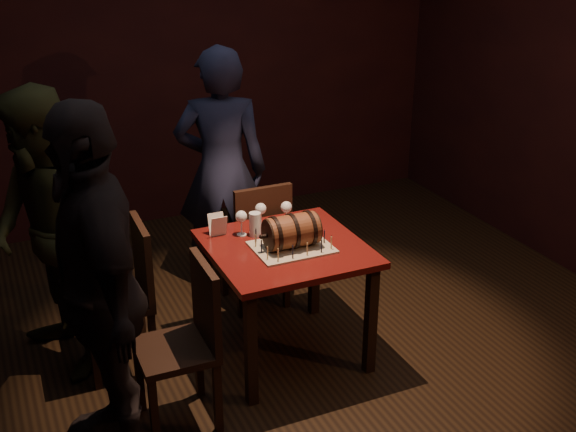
{
  "coord_description": "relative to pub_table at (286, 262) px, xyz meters",
  "views": [
    {
      "loc": [
        -1.54,
        -3.45,
        2.59
      ],
      "look_at": [
        0.03,
        0.05,
        0.95
      ],
      "focal_mm": 45.0,
      "sensor_mm": 36.0,
      "label": 1
    }
  ],
  "objects": [
    {
      "name": "person_left_front",
      "position": [
        -1.16,
        -0.42,
        0.29
      ],
      "size": [
        0.46,
        1.09,
        1.85
      ],
      "primitive_type": "imported",
      "rotation": [
        0.0,
        0.0,
        -1.56
      ],
      "color": "black",
      "rests_on": "ground"
    },
    {
      "name": "person_left_rear",
      "position": [
        -1.29,
        0.44,
        0.22
      ],
      "size": [
        0.85,
        0.98,
        1.73
      ],
      "primitive_type": "imported",
      "rotation": [
        0.0,
        0.0,
        -1.31
      ],
      "color": "#34361B",
      "rests_on": "ground"
    },
    {
      "name": "wine_glass_left",
      "position": [
        -0.19,
        0.24,
        0.23
      ],
      "size": [
        0.07,
        0.07,
        0.16
      ],
      "color": "silver",
      "rests_on": "pub_table"
    },
    {
      "name": "wine_glass_right",
      "position": [
        0.12,
        0.27,
        0.23
      ],
      "size": [
        0.07,
        0.07,
        0.16
      ],
      "color": "silver",
      "rests_on": "pub_table"
    },
    {
      "name": "chair_left_rear",
      "position": [
        -0.9,
        0.28,
        -0.12
      ],
      "size": [
        0.41,
        0.41,
        0.93
      ],
      "color": "black",
      "rests_on": "ground"
    },
    {
      "name": "chair_left_front",
      "position": [
        -0.72,
        -0.36,
        -0.12
      ],
      "size": [
        0.41,
        0.41,
        0.93
      ],
      "color": "black",
      "rests_on": "ground"
    },
    {
      "name": "chair_back",
      "position": [
        0.07,
        0.61,
        -0.12
      ],
      "size": [
        0.4,
        0.4,
        0.93
      ],
      "color": "black",
      "rests_on": "ground"
    },
    {
      "name": "barrel_cake",
      "position": [
        0.02,
        -0.05,
        0.22
      ],
      "size": [
        0.36,
        0.21,
        0.21
      ],
      "color": "brown",
      "rests_on": "cake_board"
    },
    {
      "name": "pint_of_ale",
      "position": [
        -0.11,
        0.2,
        0.18
      ],
      "size": [
        0.07,
        0.07,
        0.15
      ],
      "color": "silver",
      "rests_on": "pub_table"
    },
    {
      "name": "cake_board",
      "position": [
        0.02,
        -0.05,
        0.12
      ],
      "size": [
        0.45,
        0.35,
        0.01
      ],
      "primitive_type": "cube",
      "color": "#B0A78E",
      "rests_on": "pub_table"
    },
    {
      "name": "person_back",
      "position": [
        -0.04,
        1.03,
        0.25
      ],
      "size": [
        0.75,
        0.62,
        1.77
      ],
      "primitive_type": "imported",
      "rotation": [
        0.0,
        0.0,
        2.8
      ],
      "color": "#1B1E36",
      "rests_on": "ground"
    },
    {
      "name": "wine_glass_mid",
      "position": [
        -0.03,
        0.31,
        0.23
      ],
      "size": [
        0.07,
        0.07,
        0.16
      ],
      "color": "silver",
      "rests_on": "pub_table"
    },
    {
      "name": "pub_table",
      "position": [
        0.0,
        0.0,
        0.0
      ],
      "size": [
        0.9,
        0.9,
        0.75
      ],
      "color": "#450C0B",
      "rests_on": "ground"
    },
    {
      "name": "birthday_candles",
      "position": [
        0.02,
        -0.05,
        0.16
      ],
      "size": [
        0.4,
        0.3,
        0.09
      ],
      "color": "#E1CB87",
      "rests_on": "cake_board"
    },
    {
      "name": "menu_card",
      "position": [
        -0.32,
        0.31,
        0.17
      ],
      "size": [
        0.1,
        0.05,
        0.13
      ],
      "primitive_type": null,
      "color": "white",
      "rests_on": "pub_table"
    },
    {
      "name": "room_shell",
      "position": [
        -0.03,
        -0.08,
        0.76
      ],
      "size": [
        5.04,
        5.04,
        2.8
      ],
      "color": "black",
      "rests_on": "ground"
    }
  ]
}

